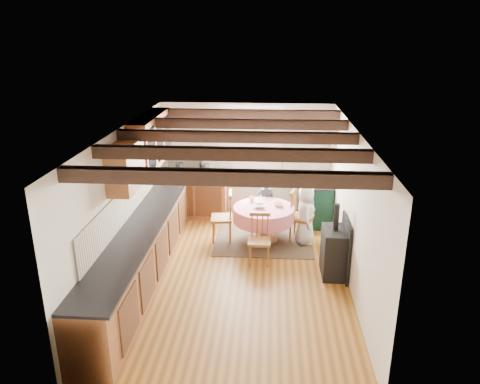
# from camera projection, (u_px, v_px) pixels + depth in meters

# --- Properties ---
(floor) EXTENTS (3.60, 5.50, 0.00)m
(floor) POSITION_uv_depth(u_px,v_px,m) (237.00, 273.00, 7.59)
(floor) COLOR #A86D25
(floor) RESTS_ON ground
(ceiling) EXTENTS (3.60, 5.50, 0.00)m
(ceiling) POSITION_uv_depth(u_px,v_px,m) (236.00, 131.00, 6.79)
(ceiling) COLOR white
(ceiling) RESTS_ON ground
(wall_back) EXTENTS (3.60, 0.00, 2.40)m
(wall_back) POSITION_uv_depth(u_px,v_px,m) (246.00, 159.00, 9.78)
(wall_back) COLOR silver
(wall_back) RESTS_ON ground
(wall_front) EXTENTS (3.60, 0.00, 2.40)m
(wall_front) POSITION_uv_depth(u_px,v_px,m) (216.00, 305.00, 4.61)
(wall_front) COLOR silver
(wall_front) RESTS_ON ground
(wall_left) EXTENTS (0.00, 5.50, 2.40)m
(wall_left) POSITION_uv_depth(u_px,v_px,m) (124.00, 203.00, 7.31)
(wall_left) COLOR silver
(wall_left) RESTS_ON ground
(wall_right) EXTENTS (0.00, 5.50, 2.40)m
(wall_right) POSITION_uv_depth(u_px,v_px,m) (352.00, 209.00, 7.08)
(wall_right) COLOR silver
(wall_right) RESTS_ON ground
(beam_a) EXTENTS (3.60, 0.16, 0.16)m
(beam_a) POSITION_uv_depth(u_px,v_px,m) (222.00, 177.00, 4.94)
(beam_a) COLOR #38241B
(beam_a) RESTS_ON ceiling
(beam_b) EXTENTS (3.60, 0.16, 0.16)m
(beam_b) POSITION_uv_depth(u_px,v_px,m) (230.00, 154.00, 5.88)
(beam_b) COLOR #38241B
(beam_b) RESTS_ON ceiling
(beam_c) EXTENTS (3.60, 0.16, 0.16)m
(beam_c) POSITION_uv_depth(u_px,v_px,m) (236.00, 137.00, 6.82)
(beam_c) COLOR #38241B
(beam_c) RESTS_ON ceiling
(beam_d) EXTENTS (3.60, 0.16, 0.16)m
(beam_d) POSITION_uv_depth(u_px,v_px,m) (241.00, 124.00, 7.76)
(beam_d) COLOR #38241B
(beam_d) RESTS_ON ceiling
(beam_e) EXTENTS (3.60, 0.16, 0.16)m
(beam_e) POSITION_uv_depth(u_px,v_px,m) (244.00, 114.00, 8.70)
(beam_e) COLOR #38241B
(beam_e) RESTS_ON ceiling
(splash_left) EXTENTS (0.02, 4.50, 0.55)m
(splash_left) POSITION_uv_depth(u_px,v_px,m) (131.00, 197.00, 7.59)
(splash_left) COLOR beige
(splash_left) RESTS_ON wall_left
(splash_back) EXTENTS (1.40, 0.02, 0.55)m
(splash_back) POSITION_uv_depth(u_px,v_px,m) (200.00, 159.00, 9.82)
(splash_back) COLOR beige
(splash_back) RESTS_ON wall_back
(base_cabinet_left) EXTENTS (0.60, 5.30, 0.88)m
(base_cabinet_left) POSITION_uv_depth(u_px,v_px,m) (146.00, 247.00, 7.55)
(base_cabinet_left) COLOR #9D5929
(base_cabinet_left) RESTS_ON floor
(base_cabinet_back) EXTENTS (1.30, 0.60, 0.88)m
(base_cabinet_back) POSITION_uv_depth(u_px,v_px,m) (197.00, 196.00, 9.82)
(base_cabinet_back) COLOR #9D5929
(base_cabinet_back) RESTS_ON floor
(worktop_left) EXTENTS (0.64, 5.30, 0.04)m
(worktop_left) POSITION_uv_depth(u_px,v_px,m) (145.00, 221.00, 7.39)
(worktop_left) COLOR black
(worktop_left) RESTS_ON base_cabinet_left
(worktop_back) EXTENTS (1.30, 0.64, 0.04)m
(worktop_back) POSITION_uv_depth(u_px,v_px,m) (196.00, 176.00, 9.65)
(worktop_back) COLOR black
(worktop_back) RESTS_ON base_cabinet_back
(wall_cabinet_glass) EXTENTS (0.34, 1.80, 0.90)m
(wall_cabinet_glass) POSITION_uv_depth(u_px,v_px,m) (151.00, 140.00, 8.18)
(wall_cabinet_glass) COLOR #9D5929
(wall_cabinet_glass) RESTS_ON wall_left
(wall_cabinet_solid) EXTENTS (0.34, 0.90, 0.70)m
(wall_cabinet_solid) POSITION_uv_depth(u_px,v_px,m) (125.00, 167.00, 6.78)
(wall_cabinet_solid) COLOR #9D5929
(wall_cabinet_solid) RESTS_ON wall_left
(window_frame) EXTENTS (1.34, 0.03, 1.54)m
(window_frame) POSITION_uv_depth(u_px,v_px,m) (251.00, 141.00, 9.62)
(window_frame) COLOR white
(window_frame) RESTS_ON wall_back
(window_pane) EXTENTS (1.20, 0.01, 1.40)m
(window_pane) POSITION_uv_depth(u_px,v_px,m) (251.00, 141.00, 9.63)
(window_pane) COLOR white
(window_pane) RESTS_ON wall_back
(curtain_left) EXTENTS (0.35, 0.10, 2.10)m
(curtain_left) POSITION_uv_depth(u_px,v_px,m) (211.00, 165.00, 9.77)
(curtain_left) COLOR #B5BCAE
(curtain_left) RESTS_ON wall_back
(curtain_right) EXTENTS (0.35, 0.10, 2.10)m
(curtain_right) POSITION_uv_depth(u_px,v_px,m) (291.00, 166.00, 9.66)
(curtain_right) COLOR #B5BCAE
(curtain_right) RESTS_ON wall_back
(curtain_rod) EXTENTS (2.00, 0.03, 0.03)m
(curtain_rod) POSITION_uv_depth(u_px,v_px,m) (251.00, 114.00, 9.34)
(curtain_rod) COLOR black
(curtain_rod) RESTS_ON wall_back
(wall_picture) EXTENTS (0.04, 0.50, 0.60)m
(wall_picture) POSITION_uv_depth(u_px,v_px,m) (334.00, 143.00, 9.07)
(wall_picture) COLOR gold
(wall_picture) RESTS_ON wall_right
(wall_plate) EXTENTS (0.30, 0.02, 0.30)m
(wall_plate) POSITION_uv_depth(u_px,v_px,m) (297.00, 138.00, 9.51)
(wall_plate) COLOR silver
(wall_plate) RESTS_ON wall_back
(rug) EXTENTS (1.84, 1.43, 0.01)m
(rug) POSITION_uv_depth(u_px,v_px,m) (263.00, 240.00, 8.76)
(rug) COLOR #473224
(rug) RESTS_ON floor
(dining_table) EXTENTS (1.15, 1.15, 0.69)m
(dining_table) POSITION_uv_depth(u_px,v_px,m) (264.00, 224.00, 8.65)
(dining_table) COLOR #DE7277
(dining_table) RESTS_ON floor
(chair_near) EXTENTS (0.38, 0.40, 0.88)m
(chair_near) POSITION_uv_depth(u_px,v_px,m) (259.00, 240.00, 7.79)
(chair_near) COLOR #9B592A
(chair_near) RESTS_ON floor
(chair_left) EXTENTS (0.47, 0.45, 0.97)m
(chair_left) POSITION_uv_depth(u_px,v_px,m) (222.00, 216.00, 8.65)
(chair_left) COLOR #9B592A
(chair_left) RESTS_ON floor
(chair_right) EXTENTS (0.55, 0.54, 1.01)m
(chair_right) POSITION_uv_depth(u_px,v_px,m) (302.00, 216.00, 8.63)
(chair_right) COLOR #9B592A
(chair_right) RESTS_ON floor
(aga_range) EXTENTS (0.63, 0.97, 0.90)m
(aga_range) POSITION_uv_depth(u_px,v_px,m) (315.00, 202.00, 9.49)
(aga_range) COLOR black
(aga_range) RESTS_ON floor
(cast_iron_stove) EXTENTS (0.37, 0.62, 1.25)m
(cast_iron_stove) POSITION_uv_depth(u_px,v_px,m) (335.00, 240.00, 7.36)
(cast_iron_stove) COLOR black
(cast_iron_stove) RESTS_ON floor
(child_far) EXTENTS (0.39, 0.27, 1.03)m
(child_far) POSITION_uv_depth(u_px,v_px,m) (266.00, 203.00, 9.23)
(child_far) COLOR #323E4A
(child_far) RESTS_ON floor
(child_right) EXTENTS (0.38, 0.57, 1.14)m
(child_right) POSITION_uv_depth(u_px,v_px,m) (305.00, 215.00, 8.51)
(child_right) COLOR silver
(child_right) RESTS_ON floor
(bowl_a) EXTENTS (0.25, 0.25, 0.05)m
(bowl_a) POSITION_uv_depth(u_px,v_px,m) (260.00, 206.00, 8.52)
(bowl_a) COLOR silver
(bowl_a) RESTS_ON dining_table
(bowl_b) EXTENTS (0.25, 0.25, 0.06)m
(bowl_b) POSITION_uv_depth(u_px,v_px,m) (279.00, 205.00, 8.58)
(bowl_b) COLOR silver
(bowl_b) RESTS_ON dining_table
(cup) EXTENTS (0.15, 0.15, 0.10)m
(cup) POSITION_uv_depth(u_px,v_px,m) (252.00, 199.00, 8.81)
(cup) COLOR silver
(cup) RESTS_ON dining_table
(canister_tall) EXTENTS (0.16, 0.16, 0.27)m
(canister_tall) POSITION_uv_depth(u_px,v_px,m) (179.00, 169.00, 9.63)
(canister_tall) COLOR #262628
(canister_tall) RESTS_ON worktop_back
(canister_wide) EXTENTS (0.20, 0.20, 0.22)m
(canister_wide) POSITION_uv_depth(u_px,v_px,m) (204.00, 169.00, 9.73)
(canister_wide) COLOR #262628
(canister_wide) RESTS_ON worktop_back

